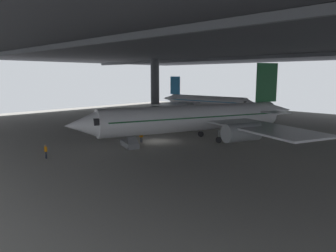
# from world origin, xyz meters

# --- Properties ---
(ground_plane) EXTENTS (110.00, 110.00, 0.00)m
(ground_plane) POSITION_xyz_m (0.00, 0.00, 0.00)
(ground_plane) COLOR gray
(hangar_structure) EXTENTS (121.00, 99.00, 15.15)m
(hangar_structure) POSITION_xyz_m (-0.12, 13.78, 14.51)
(hangar_structure) COLOR #4C4F54
(hangar_structure) RESTS_ON ground_plane
(airplane_main) EXTENTS (35.98, 36.13, 11.70)m
(airplane_main) POSITION_xyz_m (3.96, 4.40, 3.49)
(airplane_main) COLOR white
(airplane_main) RESTS_ON ground_plane
(boarding_stairs) EXTENTS (4.47, 2.83, 4.71)m
(boarding_stairs) POSITION_xyz_m (-0.35, -5.07, 0.74)
(boarding_stairs) COLOR slate
(boarding_stairs) RESTS_ON ground_plane
(crew_worker_near_nose) EXTENTS (0.55, 0.25, 1.66)m
(crew_worker_near_nose) POSITION_xyz_m (-2.50, -15.92, 0.94)
(crew_worker_near_nose) COLOR #232838
(crew_worker_near_nose) RESTS_ON ground_plane
(crew_worker_by_stairs) EXTENTS (0.48, 0.37, 1.58)m
(crew_worker_by_stairs) POSITION_xyz_m (-1.25, -2.12, 0.89)
(crew_worker_by_stairs) COLOR #232838
(crew_worker_by_stairs) RESTS_ON ground_plane
(airplane_distant) EXTENTS (29.41, 28.36, 9.52)m
(airplane_distant) POSITION_xyz_m (-17.04, 33.77, 3.09)
(airplane_distant) COLOR white
(airplane_distant) RESTS_ON ground_plane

